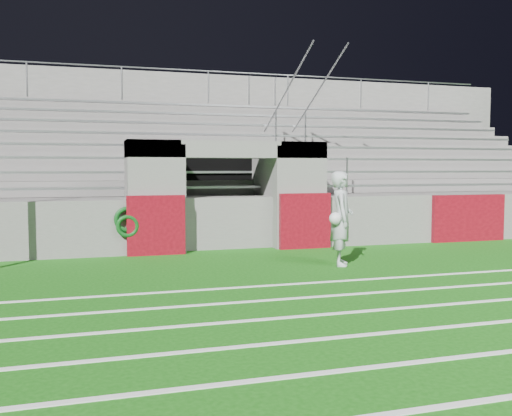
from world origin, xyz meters
name	(u,v)px	position (x,y,z in m)	size (l,w,h in m)	color
ground	(274,274)	(0.00, 0.00, 0.00)	(90.00, 90.00, 0.00)	#13550E
field_markings	(434,360)	(0.00, -5.00, 0.01)	(28.00, 8.09, 0.01)	white
stadium_structure	(193,183)	(0.00, 7.97, 1.49)	(26.00, 8.48, 5.42)	slate
goalkeeper_with_ball	(341,218)	(1.59, 0.49, 0.95)	(0.69, 0.81, 1.90)	#AFB5B9
hose_coil	(127,222)	(-2.43, 2.93, 0.76)	(0.58, 0.15, 0.69)	#0D4215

